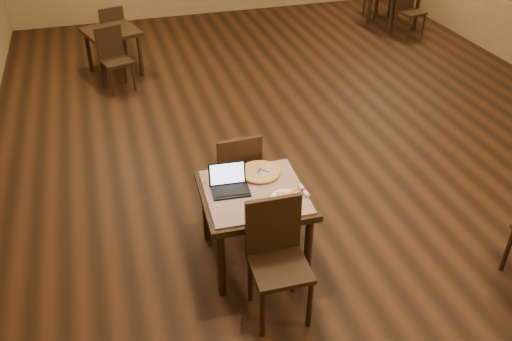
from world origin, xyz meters
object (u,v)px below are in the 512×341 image
object	(u,v)px
pizza_pan	(260,173)
other_table_b_chair_near	(114,55)
other_table_b_chair_far	(112,31)
other_table_b	(112,38)
other_table_a_chair_near	(409,7)
chair_main_far	(237,172)
laptop	(229,183)
tiled_table	(255,200)
chair_main_near	(277,252)

from	to	relation	value
pizza_pan	other_table_b_chair_near	distance (m)	4.06
other_table_b_chair_far	other_table_b	bearing A→B (deg)	70.12
other_table_b	other_table_b_chair_near	bearing A→B (deg)	-109.88
other_table_a_chair_near	other_table_b_chair_far	size ratio (longest dim) A/B	1.04
other_table_a_chair_near	chair_main_far	bearing A→B (deg)	-147.26
other_table_b	other_table_b_chair_far	bearing A→B (deg)	70.12
laptop	other_table_a_chair_near	xyz separation A→B (m)	(4.55, 4.82, -0.28)
tiled_table	other_table_a_chair_near	world-z (taller)	other_table_a_chair_near
chair_main_far	other_table_b_chair_far	distance (m)	4.70
laptop	chair_main_far	bearing A→B (deg)	73.26
other_table_a_chair_near	pizza_pan	bearing A→B (deg)	-144.10
pizza_pan	chair_main_near	bearing A→B (deg)	-97.89
other_table_a_chair_near	other_table_b_chair_far	distance (m)	5.23
pizza_pan	other_table_b	size ratio (longest dim) A/B	0.37
other_table_b_chair_near	tiled_table	bearing A→B (deg)	-94.91
other_table_b_chair_near	other_table_b_chair_far	world-z (taller)	same
other_table_a_chair_near	other_table_b	bearing A→B (deg)	170.49
pizza_pan	other_table_b	distance (m)	4.57
laptop	other_table_a_chair_near	world-z (taller)	laptop
other_table_a_chair_near	other_table_b	world-z (taller)	other_table_a_chair_near
tiled_table	chair_main_near	xyz separation A→B (m)	(0.00, -0.61, -0.07)
tiled_table	pizza_pan	distance (m)	0.29
laptop	other_table_b_chair_far	xyz separation A→B (m)	(-0.67, 5.13, -0.30)
other_table_b	chair_main_far	bearing A→B (deg)	-94.98
chair_main_far	laptop	size ratio (longest dim) A/B	2.92
laptop	other_table_a_chair_near	bearing A→B (deg)	51.49
chair_main_far	laptop	bearing A→B (deg)	66.97
chair_main_far	pizza_pan	distance (m)	0.44
other_table_a_chair_near	other_table_b	xyz separation A→B (m)	(-5.24, -0.23, 0.05)
tiled_table	other_table_b_chair_near	world-z (taller)	other_table_b_chair_near
chair_main_near	chair_main_far	size ratio (longest dim) A/B	1.05
chair_main_far	other_table_b_chair_far	size ratio (longest dim) A/B	1.09
chair_main_far	other_table_b_chair_far	world-z (taller)	chair_main_far
chair_main_far	other_table_b	bearing A→B (deg)	-79.10
tiled_table	laptop	distance (m)	0.28
tiled_table	other_table_b_chair_near	size ratio (longest dim) A/B	1.05
pizza_pan	other_table_a_chair_near	world-z (taller)	other_table_a_chair_near
tiled_table	other_table_b_chair_near	bearing A→B (deg)	104.94
other_table_b	other_table_b_chair_near	world-z (taller)	other_table_b_chair_near
other_table_a_chair_near	other_table_b_chair_near	distance (m)	5.32
other_table_b_chair_near	other_table_b_chair_far	xyz separation A→B (m)	(0.05, 1.07, 0.00)
chair_main_near	other_table_b_chair_near	xyz separation A→B (m)	(-0.92, 4.77, -0.07)
chair_main_near	laptop	bearing A→B (deg)	107.34
chair_main_near	other_table_b_chair_near	size ratio (longest dim) A/B	1.14
pizza_pan	other_table_b_chair_far	size ratio (longest dim) A/B	0.38
other_table_b_chair_far	chair_main_near	bearing A→B (deg)	81.15
laptop	pizza_pan	distance (m)	0.35
tiled_table	other_table_b	bearing A→B (deg)	103.28
chair_main_far	other_table_b_chair_near	world-z (taller)	chair_main_far
chair_main_near	other_table_b_chair_near	bearing A→B (deg)	102.33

